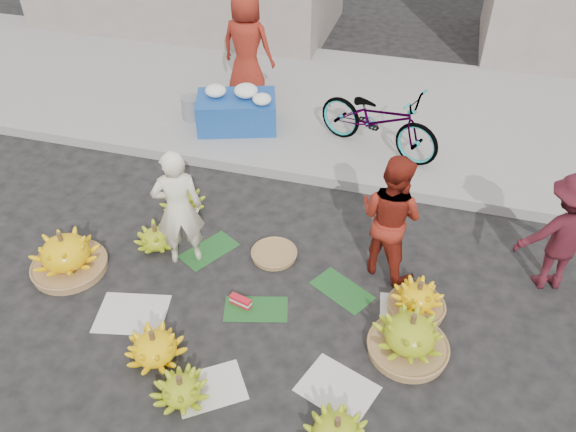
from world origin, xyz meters
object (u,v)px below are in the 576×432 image
(bicycle, at_px, (379,119))
(flower_table, at_px, (237,110))
(banana_bunch_4, at_px, (410,336))
(vendor_cream, at_px, (178,209))
(banana_bunch_0, at_px, (66,254))

(bicycle, bearing_deg, flower_table, 109.05)
(banana_bunch_4, bearing_deg, flower_table, 130.76)
(vendor_cream, height_order, flower_table, vendor_cream)
(banana_bunch_0, bearing_deg, flower_table, 76.33)
(banana_bunch_0, xyz_separation_m, flower_table, (0.80, 3.28, 0.16))
(banana_bunch_4, bearing_deg, banana_bunch_0, 178.45)
(bicycle, bearing_deg, vendor_cream, 168.14)
(banana_bunch_4, relative_size, flower_table, 0.62)
(vendor_cream, relative_size, bicycle, 0.78)
(banana_bunch_0, bearing_deg, bicycle, 48.06)
(vendor_cream, height_order, bicycle, vendor_cream)
(banana_bunch_0, xyz_separation_m, vendor_cream, (1.15, 0.53, 0.47))
(banana_bunch_4, xyz_separation_m, vendor_cream, (-2.57, 0.63, 0.49))
(banana_bunch_0, height_order, flower_table, flower_table)
(flower_table, distance_m, bicycle, 2.10)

